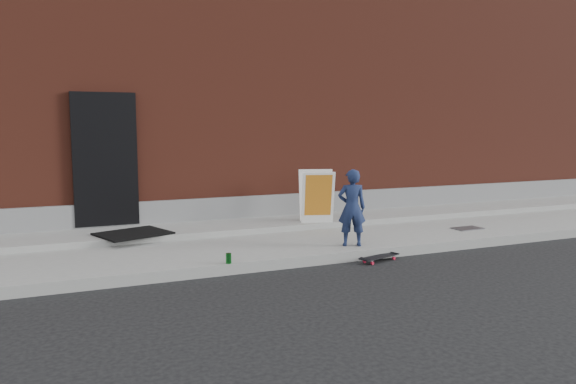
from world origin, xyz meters
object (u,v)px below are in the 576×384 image
pizza_sign (317,196)px  soda_can (229,258)px  child (352,208)px  skateboard (379,257)px

pizza_sign → soda_can: 3.00m
soda_can → child: bearing=9.0°
pizza_sign → soda_can: bearing=-139.3°
skateboard → pizza_sign: size_ratio=0.74×
skateboard → pizza_sign: bearing=89.9°
child → soda_can: size_ratio=8.52×
skateboard → soda_can: size_ratio=5.12×
child → pizza_sign: (0.19, 1.60, -0.01)m
soda_can → skateboard: bearing=-4.3°
child → soda_can: child is taller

